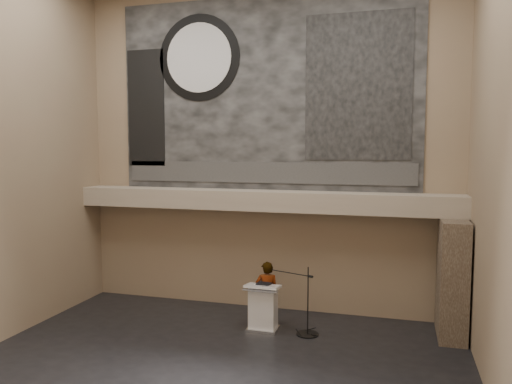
% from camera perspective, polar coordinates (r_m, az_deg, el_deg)
% --- Properties ---
extents(floor, '(10.00, 10.00, 0.00)m').
position_cam_1_polar(floor, '(10.32, -5.22, -19.62)').
color(floor, black).
rests_on(floor, ground).
extents(wall_back, '(10.00, 0.02, 8.50)m').
position_cam_1_polar(wall_back, '(13.17, 0.96, 4.86)').
color(wall_back, '#846B53').
rests_on(wall_back, floor).
extents(wall_front, '(10.00, 0.02, 8.50)m').
position_cam_1_polar(wall_front, '(5.83, -19.98, 4.12)').
color(wall_front, '#846B53').
rests_on(wall_front, floor).
extents(wall_right, '(0.02, 8.00, 8.50)m').
position_cam_1_polar(wall_right, '(8.86, 26.34, 4.15)').
color(wall_right, '#846B53').
rests_on(wall_right, floor).
extents(soffit, '(10.00, 0.80, 0.50)m').
position_cam_1_polar(soffit, '(12.86, 0.49, -0.95)').
color(soffit, gray).
rests_on(soffit, wall_back).
extents(sprinkler_left, '(0.04, 0.04, 0.06)m').
position_cam_1_polar(sprinkler_left, '(13.36, -6.19, -1.96)').
color(sprinkler_left, '#B2893D').
rests_on(sprinkler_left, soffit).
extents(sprinkler_right, '(0.04, 0.04, 0.06)m').
position_cam_1_polar(sprinkler_right, '(12.48, 8.87, -2.50)').
color(sprinkler_right, '#B2893D').
rests_on(sprinkler_right, soffit).
extents(banner, '(8.00, 0.05, 5.00)m').
position_cam_1_polar(banner, '(13.22, 0.94, 11.15)').
color(banner, black).
rests_on(banner, wall_back).
extents(banner_text_strip, '(7.76, 0.02, 0.55)m').
position_cam_1_polar(banner_text_strip, '(13.12, 0.88, 2.23)').
color(banner_text_strip, '#2F2F2F').
rests_on(banner_text_strip, banner).
extents(banner_clock_rim, '(2.30, 0.02, 2.30)m').
position_cam_1_polar(banner_clock_rim, '(13.89, -6.54, 14.99)').
color(banner_clock_rim, black).
rests_on(banner_clock_rim, banner).
extents(banner_clock_face, '(1.84, 0.02, 1.84)m').
position_cam_1_polar(banner_clock_face, '(13.87, -6.57, 15.01)').
color(banner_clock_face, silver).
rests_on(banner_clock_face, banner).
extents(banner_building_print, '(2.60, 0.02, 3.60)m').
position_cam_1_polar(banner_building_print, '(12.78, 11.56, 11.71)').
color(banner_building_print, black).
rests_on(banner_building_print, banner).
extents(banner_brick_print, '(1.10, 0.02, 3.20)m').
position_cam_1_polar(banner_brick_print, '(14.42, -12.45, 9.34)').
color(banner_brick_print, black).
rests_on(banner_brick_print, banner).
extents(stone_pier, '(0.60, 1.40, 2.70)m').
position_cam_1_polar(stone_pier, '(12.30, 21.53, -9.18)').
color(stone_pier, '#403327').
rests_on(stone_pier, floor).
extents(lectern, '(0.80, 0.58, 1.14)m').
position_cam_1_polar(lectern, '(12.04, 0.81, -13.07)').
color(lectern, silver).
rests_on(lectern, floor).
extents(binder, '(0.34, 0.29, 0.04)m').
position_cam_1_polar(binder, '(11.91, 0.87, -10.45)').
color(binder, black).
rests_on(binder, lectern).
extents(papers, '(0.28, 0.35, 0.00)m').
position_cam_1_polar(papers, '(11.88, 0.30, -10.56)').
color(papers, silver).
rests_on(papers, lectern).
extents(speaker_person, '(0.64, 0.49, 1.56)m').
position_cam_1_polar(speaker_person, '(12.36, 1.25, -11.48)').
color(speaker_person, beige).
rests_on(speaker_person, floor).
extents(mic_stand, '(1.44, 0.69, 1.59)m').
position_cam_1_polar(mic_stand, '(11.98, 5.73, -14.82)').
color(mic_stand, black).
rests_on(mic_stand, floor).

